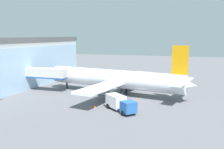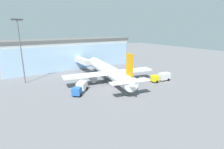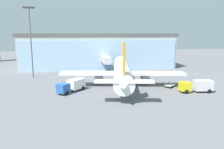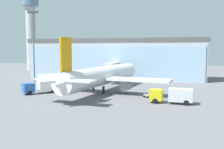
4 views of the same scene
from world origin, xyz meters
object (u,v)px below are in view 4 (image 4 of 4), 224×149
jet_bridge (113,67)px  catering_truck (41,86)px  fuel_truck (172,95)px  airplane (102,76)px  apron_light_mast (34,41)px  control_tower (31,27)px  safety_cone_nose (95,95)px  safety_cone_wingtip (53,89)px  baggage_cart (151,95)px

jet_bridge → catering_truck: (-10.77, -23.91, -2.81)m
fuel_truck → airplane: bearing=-28.0°
apron_light_mast → fuel_truck: apron_light_mast is taller
jet_bridge → control_tower: size_ratio=0.44×
control_tower → safety_cone_nose: bearing=-51.9°
jet_bridge → apron_light_mast: 24.36m
airplane → catering_truck: (-12.42, -4.51, -2.11)m
fuel_truck → apron_light_mast: bearing=-26.1°
catering_truck → fuel_truck: (27.48, -5.23, 0.00)m
catering_truck → control_tower: bearing=-106.5°
control_tower → apron_light_mast: bearing=-59.9°
catering_truck → safety_cone_wingtip: bearing=-141.2°
airplane → safety_cone_nose: bearing=-170.7°
fuel_truck → safety_cone_nose: 15.79m
safety_cone_nose → jet_bridge: bearing=93.4°
catering_truck → safety_cone_wingtip: (0.33, 4.92, -1.19)m
safety_cone_wingtip → airplane: bearing=-1.9°
apron_light_mast → safety_cone_nose: 33.00m
baggage_cart → airplane: bearing=117.6°
fuel_truck → baggage_cart: (-4.02, 5.17, -0.97)m
jet_bridge → safety_cone_wingtip: 22.04m
fuel_truck → safety_cone_wingtip: fuel_truck is taller
catering_truck → safety_cone_nose: (12.26, -1.22, -1.19)m
airplane → safety_cone_nose: (-0.16, -5.73, -3.30)m
airplane → fuel_truck: bearing=-112.0°
catering_truck → safety_cone_nose: bearing=127.0°
control_tower → baggage_cart: 86.56m
apron_light_mast → safety_cone_wingtip: bearing=-48.1°
baggage_cart → safety_cone_wingtip: bearing=127.9°
control_tower → safety_cone_nose: (48.05, -61.21, -19.63)m
safety_cone_nose → safety_cone_wingtip: bearing=152.8°
safety_cone_wingtip → safety_cone_nose: bearing=-27.2°
airplane → baggage_cart: size_ratio=11.52×
airplane → baggage_cart: 12.34m
jet_bridge → safety_cone_nose: size_ratio=27.22×
control_tower → safety_cone_wingtip: 68.73m
apron_light_mast → baggage_cart: size_ratio=6.42×
control_tower → baggage_cart: control_tower is taller
jet_bridge → baggage_cart: size_ratio=4.72×
baggage_cart → safety_cone_wingtip: (-23.13, 4.98, -0.23)m
control_tower → fuel_truck: size_ratio=4.56×
fuel_truck → baggage_cart: bearing=-47.2°
jet_bridge → control_tower: control_tower is taller
catering_truck → baggage_cart: catering_truck is taller
fuel_truck → safety_cone_nose: size_ratio=13.57×
safety_cone_nose → airplane: bearing=88.4°
fuel_truck → safety_cone_nose: (-15.22, 4.01, -1.19)m
catering_truck → baggage_cart: 23.48m
catering_truck → safety_cone_wingtip: 5.07m
control_tower → jet_bridge: bearing=-37.8°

